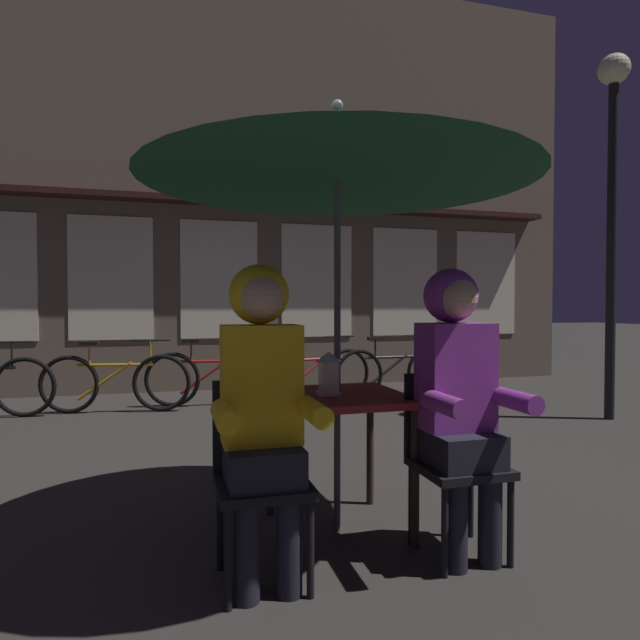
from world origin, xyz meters
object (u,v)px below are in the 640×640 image
Objects in this scene: street_lamp at (613,165)px; bicycle_second at (115,382)px; person_left_hooded at (262,390)px; bicycle_third at (215,377)px; bicycle_fourth at (313,375)px; chair_right at (452,451)px; person_right_hooded at (458,382)px; cafe_table at (337,413)px; chair_left at (260,467)px; patio_umbrella at (337,147)px; lantern at (329,372)px; bicycle_fifth at (395,372)px.

street_lamp reaches higher than bicycle_second.
person_left_hooded is 4.28m from bicycle_third.
bicycle_second is 1.01× the size of bicycle_fourth.
person_right_hooded is at bearing -90.00° from chair_right.
cafe_table is at bearing 41.57° from person_left_hooded.
chair_left is 1.03m from person_right_hooded.
bicycle_fourth is (-2.81, 1.82, -2.37)m from street_lamp.
cafe_table is 1.42m from patio_umbrella.
bicycle_third is (-0.29, 3.83, -0.51)m from lantern.
person_left_hooded reaches higher than lantern.
bicycle_fifth is at bearing -2.41° from bicycle_third.
bicycle_second is (-1.95, 4.09, -0.14)m from chair_right.
person_right_hooded is 0.83× the size of bicycle_fifth.
bicycle_fifth is (1.50, 4.15, -0.50)m from person_right_hooded.
patio_umbrella is 1.37m from person_right_hooded.
person_right_hooded reaches higher than bicycle_second.
person_left_hooded is at bearing -120.64° from bicycle_fifth.
bicycle_second is 3.45m from bicycle_fifth.
bicycle_second is (-0.99, 4.09, -0.14)m from chair_left.
lantern is at bearing -165.40° from cafe_table.
patio_umbrella is 1.68m from chair_right.
person_right_hooded is at bearing -78.99° from bicycle_third.
person_right_hooded is 0.84× the size of bicycle_third.
street_lamp is at bearing 27.42° from cafe_table.
person_left_hooded is 0.84× the size of bicycle_third.
chair_left is at bearing 180.00° from chair_right.
lantern is at bearing -85.63° from bicycle_third.
person_left_hooded is 1.00× the size of person_right_hooded.
bicycle_second and bicycle_fifth have the same top height.
bicycle_third is 2.32m from bicycle_fifth.
patio_umbrella is 1.65× the size of person_right_hooded.
cafe_table is 0.85× the size of chair_right.
cafe_table is at bearing -84.82° from bicycle_third.
lantern is at bearing -118.52° from bicycle_fifth.
chair_left is 0.52× the size of bicycle_fifth.
chair_right reaches higher than bicycle_third.
bicycle_third is (0.13, 4.25, -0.50)m from person_left_hooded.
patio_umbrella reaches higher than chair_right.
cafe_table is 3.85m from bicycle_third.
street_lamp reaches higher than bicycle_third.
person_left_hooded is 0.85× the size of bicycle_fourth.
person_right_hooded is (0.00, -0.06, 0.36)m from chair_right.
patio_umbrella is at bearing 41.57° from person_left_hooded.
bicycle_second is 0.99× the size of bicycle_fifth.
bicycle_fourth is (2.34, 0.00, 0.00)m from bicycle_second.
chair_left is 0.96m from chair_right.
chair_right reaches higher than bicycle_second.
bicycle_third and bicycle_fourth have the same top height.
cafe_table is at bearing 0.00° from patio_umbrella.
street_lamp is at bearing 27.25° from lantern.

